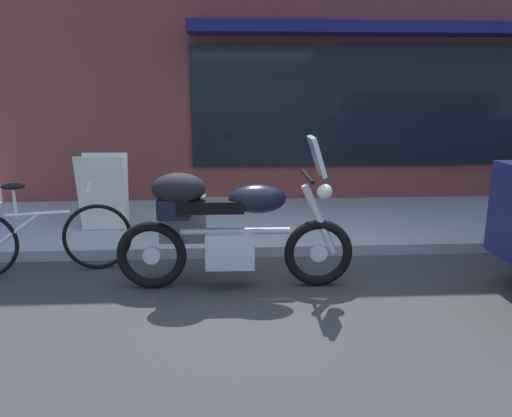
{
  "coord_description": "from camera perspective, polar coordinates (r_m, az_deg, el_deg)",
  "views": [
    {
      "loc": [
        -0.53,
        -4.0,
        1.78
      ],
      "look_at": [
        -0.27,
        0.48,
        0.7
      ],
      "focal_mm": 34.26,
      "sensor_mm": 36.0,
      "label": 1
    }
  ],
  "objects": [
    {
      "name": "sandwich_board_sign",
      "position": [
        6.21,
        -17.38,
        1.82
      ],
      "size": [
        0.55,
        0.41,
        0.92
      ],
      "color": "silver",
      "rests_on": "sidewalk_curb"
    },
    {
      "name": "ground_plane",
      "position": [
        4.41,
        3.93,
        -10.3
      ],
      "size": [
        80.0,
        80.0,
        0.0
      ],
      "primitive_type": "plane",
      "color": "#343434"
    },
    {
      "name": "parked_bicycle",
      "position": [
        5.25,
        -23.93,
        -3.18
      ],
      "size": [
        1.72,
        0.55,
        0.93
      ],
      "color": "black",
      "rests_on": "ground_plane"
    },
    {
      "name": "touring_motorcycle",
      "position": [
        4.47,
        -4.1,
        -1.76
      ],
      "size": [
        2.17,
        0.69,
        1.4
      ],
      "color": "black",
      "rests_on": "ground_plane"
    }
  ]
}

